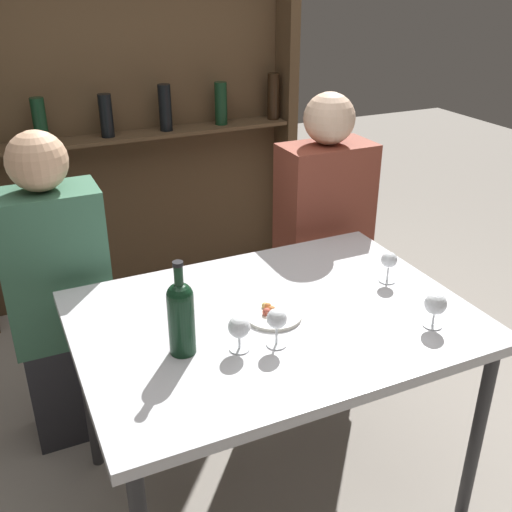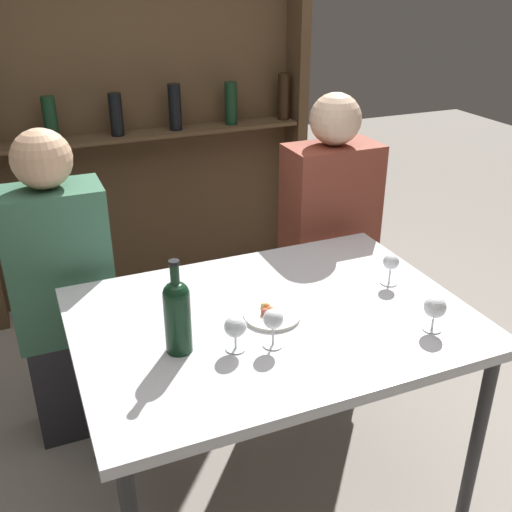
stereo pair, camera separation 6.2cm
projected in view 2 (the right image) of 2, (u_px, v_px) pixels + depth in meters
The scene contains 11 objects.
ground_plane at pixel (270, 486), 2.24m from camera, with size 10.00×10.00×0.00m, color gray.
dining_table at pixel (272, 332), 1.94m from camera, with size 1.25×0.90×0.75m.
wine_rack_wall at pixel (143, 107), 3.16m from camera, with size 1.82×0.21×2.11m.
wine_bottle at pixel (177, 313), 1.69m from camera, with size 0.08×0.08×0.29m.
wine_glass_0 at pixel (391, 264), 2.07m from camera, with size 0.06×0.06×0.11m.
wine_glass_1 at pixel (273, 321), 1.72m from camera, with size 0.06×0.06×0.12m.
wine_glass_2 at pixel (235, 328), 1.71m from camera, with size 0.07×0.07×0.11m.
wine_glass_3 at pixel (435, 308), 1.81m from camera, with size 0.07×0.07×0.11m.
food_plate_0 at pixel (271, 315), 1.90m from camera, with size 0.18×0.18×0.03m.
seated_person_left at pixel (64, 299), 2.29m from camera, with size 0.37×0.22×1.26m.
seated_person_right at pixel (328, 247), 2.69m from camera, with size 0.40×0.22×1.30m.
Camera 2 is at (-0.68, -1.49, 1.75)m, focal length 42.00 mm.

